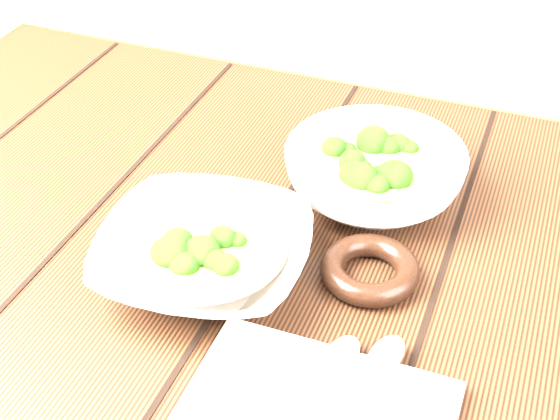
% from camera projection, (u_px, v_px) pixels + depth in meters
% --- Properties ---
extents(table, '(1.20, 0.80, 0.75)m').
position_uv_depth(table, '(270.00, 334.00, 0.91)').
color(table, '#371D0F').
rests_on(table, ground).
extents(soup_bowl_front, '(0.24, 0.24, 0.06)m').
position_uv_depth(soup_bowl_front, '(204.00, 254.00, 0.80)').
color(soup_bowl_front, silver).
rests_on(soup_bowl_front, table).
extents(soup_bowl_back, '(0.28, 0.28, 0.08)m').
position_uv_depth(soup_bowl_back, '(374.00, 172.00, 0.90)').
color(soup_bowl_back, silver).
rests_on(soup_bowl_back, table).
extents(trivet, '(0.11, 0.11, 0.03)m').
position_uv_depth(trivet, '(370.00, 270.00, 0.80)').
color(trivet, black).
rests_on(trivet, table).
extents(spoon_left, '(0.05, 0.19, 0.01)m').
position_uv_depth(spoon_left, '(320.00, 383.00, 0.68)').
color(spoon_left, '#A39E8F').
rests_on(spoon_left, napkin).
extents(spoon_right, '(0.05, 0.19, 0.01)m').
position_uv_depth(spoon_right, '(368.00, 383.00, 0.68)').
color(spoon_right, '#A39E8F').
rests_on(spoon_right, napkin).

